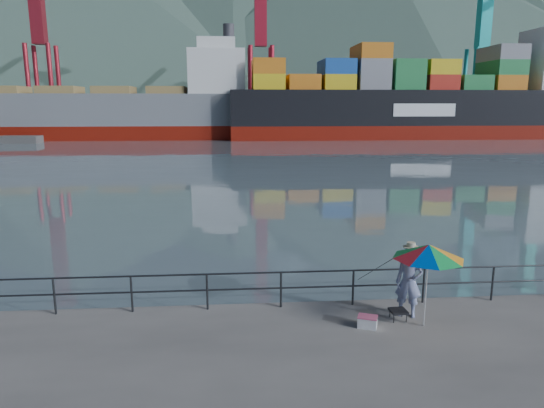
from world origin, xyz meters
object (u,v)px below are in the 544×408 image
at_px(cooler_bag, 367,322).
at_px(bulk_carrier, 132,112).
at_px(fisherman, 409,282).
at_px(beach_umbrella, 429,252).
at_px(container_ship, 423,102).

height_order(cooler_bag, bulk_carrier, bulk_carrier).
bearing_deg(fisherman, beach_umbrella, -49.48).
bearing_deg(beach_umbrella, bulk_carrier, 106.70).
relative_size(beach_umbrella, container_ship, 0.03).
relative_size(cooler_bag, bulk_carrier, 0.01).
xyz_separation_m(cooler_bag, container_ship, (28.41, 69.78, 5.69)).
relative_size(beach_umbrella, cooler_bag, 4.62).
distance_m(beach_umbrella, container_ship, 74.94).
height_order(beach_umbrella, container_ship, container_ship).
bearing_deg(cooler_bag, container_ship, 89.79).
distance_m(cooler_bag, bulk_carrier, 74.10).
relative_size(beach_umbrella, bulk_carrier, 0.04).
xyz_separation_m(cooler_bag, bulk_carrier, (-19.96, 71.25, 4.01)).
xyz_separation_m(fisherman, beach_umbrella, (0.21, -0.63, 1.02)).
distance_m(cooler_bag, container_ship, 75.55).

